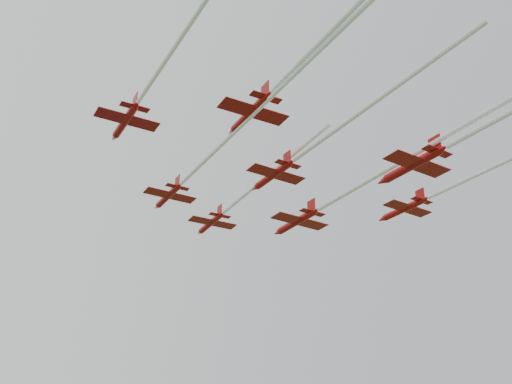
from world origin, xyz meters
TOP-DOWN VIEW (x-y plane):
  - jet_lead at (0.83, 7.44)m, footprint 9.14×42.05m
  - jet_row2_left at (-12.54, -8.05)m, footprint 9.52×58.10m
  - jet_row2_right at (9.79, -9.62)m, footprint 9.84×56.45m
  - jet_row3_left at (-25.76, -15.38)m, footprint 8.75×41.88m
  - jet_row3_mid at (-4.05, -17.80)m, footprint 8.36×42.53m
  - jet_row3_right at (23.41, -18.64)m, footprint 8.77×47.71m
  - jet_row4_left at (-15.12, -30.30)m, footprint 10.19×52.38m
  - jet_row4_right at (8.74, -35.34)m, footprint 9.89×56.19m

SIDE VIEW (x-z plane):
  - jet_row4_right at x=8.74m, z-range 54.80..57.74m
  - jet_row3_mid at x=-4.05m, z-range 55.56..58.03m
  - jet_row2_right at x=9.79m, z-range 56.10..59.01m
  - jet_row2_left at x=-12.54m, z-range 56.70..59.05m
  - jet_row4_left at x=-15.12m, z-range 56.97..59.55m
  - jet_row3_left at x=-25.76m, z-range 57.83..60.21m
  - jet_row3_right at x=23.41m, z-range 57.78..60.40m
  - jet_lead at x=0.83m, z-range 58.42..60.91m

